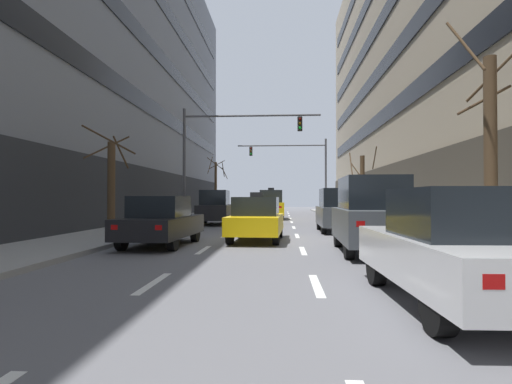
# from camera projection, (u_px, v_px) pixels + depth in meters

# --- Properties ---
(ground_plane) EXTENTS (120.00, 120.00, 0.00)m
(ground_plane) POSITION_uv_depth(u_px,v_px,m) (258.00, 240.00, 15.72)
(ground_plane) COLOR slate
(sidewalk_left) EXTENTS (3.46, 80.00, 0.14)m
(sidewalk_left) POSITION_uv_depth(u_px,v_px,m) (96.00, 238.00, 16.12)
(sidewalk_left) COLOR gray
(sidewalk_left) RESTS_ON ground
(sidewalk_right) EXTENTS (3.46, 80.00, 0.14)m
(sidewalk_right) POSITION_uv_depth(u_px,v_px,m) (429.00, 240.00, 15.33)
(sidewalk_right) COLOR gray
(sidewalk_right) RESTS_ON ground
(lane_stripe_l1_s2) EXTENTS (0.16, 2.00, 0.01)m
(lane_stripe_l1_s2) POSITION_uv_depth(u_px,v_px,m) (153.00, 283.00, 7.84)
(lane_stripe_l1_s2) COLOR silver
(lane_stripe_l1_s2) RESTS_ON ground
(lane_stripe_l1_s3) EXTENTS (0.16, 2.00, 0.01)m
(lane_stripe_l1_s3) POSITION_uv_depth(u_px,v_px,m) (203.00, 250.00, 12.83)
(lane_stripe_l1_s3) COLOR silver
(lane_stripe_l1_s3) RESTS_ON ground
(lane_stripe_l1_s4) EXTENTS (0.16, 2.00, 0.01)m
(lane_stripe_l1_s4) POSITION_uv_depth(u_px,v_px,m) (225.00, 235.00, 17.82)
(lane_stripe_l1_s4) COLOR silver
(lane_stripe_l1_s4) RESTS_ON ground
(lane_stripe_l1_s5) EXTENTS (0.16, 2.00, 0.01)m
(lane_stripe_l1_s5) POSITION_uv_depth(u_px,v_px,m) (238.00, 227.00, 22.81)
(lane_stripe_l1_s5) COLOR silver
(lane_stripe_l1_s5) RESTS_ON ground
(lane_stripe_l1_s6) EXTENTS (0.16, 2.00, 0.01)m
(lane_stripe_l1_s6) POSITION_uv_depth(u_px,v_px,m) (246.00, 222.00, 27.79)
(lane_stripe_l1_s6) COLOR silver
(lane_stripe_l1_s6) RESTS_ON ground
(lane_stripe_l1_s7) EXTENTS (0.16, 2.00, 0.01)m
(lane_stripe_l1_s7) POSITION_uv_depth(u_px,v_px,m) (251.00, 218.00, 32.78)
(lane_stripe_l1_s7) COLOR silver
(lane_stripe_l1_s7) RESTS_ON ground
(lane_stripe_l1_s8) EXTENTS (0.16, 2.00, 0.01)m
(lane_stripe_l1_s8) POSITION_uv_depth(u_px,v_px,m) (255.00, 216.00, 37.77)
(lane_stripe_l1_s8) COLOR silver
(lane_stripe_l1_s8) RESTS_ON ground
(lane_stripe_l1_s9) EXTENTS (0.16, 2.00, 0.01)m
(lane_stripe_l1_s9) POSITION_uv_depth(u_px,v_px,m) (259.00, 214.00, 42.76)
(lane_stripe_l1_s9) COLOR silver
(lane_stripe_l1_s9) RESTS_ON ground
(lane_stripe_l1_s10) EXTENTS (0.16, 2.00, 0.01)m
(lane_stripe_l1_s10) POSITION_uv_depth(u_px,v_px,m) (261.00, 212.00, 47.75)
(lane_stripe_l1_s10) COLOR silver
(lane_stripe_l1_s10) RESTS_ON ground
(lane_stripe_l2_s2) EXTENTS (0.16, 2.00, 0.01)m
(lane_stripe_l2_s2) POSITION_uv_depth(u_px,v_px,m) (316.00, 285.00, 7.65)
(lane_stripe_l2_s2) COLOR silver
(lane_stripe_l2_s2) RESTS_ON ground
(lane_stripe_l2_s3) EXTENTS (0.16, 2.00, 0.01)m
(lane_stripe_l2_s3) POSITION_uv_depth(u_px,v_px,m) (303.00, 251.00, 12.64)
(lane_stripe_l2_s3) COLOR silver
(lane_stripe_l2_s3) RESTS_ON ground
(lane_stripe_l2_s4) EXTENTS (0.16, 2.00, 0.01)m
(lane_stripe_l2_s4) POSITION_uv_depth(u_px,v_px,m) (297.00, 236.00, 17.63)
(lane_stripe_l2_s4) COLOR silver
(lane_stripe_l2_s4) RESTS_ON ground
(lane_stripe_l2_s5) EXTENTS (0.16, 2.00, 0.01)m
(lane_stripe_l2_s5) POSITION_uv_depth(u_px,v_px,m) (294.00, 227.00, 22.62)
(lane_stripe_l2_s5) COLOR silver
(lane_stripe_l2_s5) RESTS_ON ground
(lane_stripe_l2_s6) EXTENTS (0.16, 2.00, 0.01)m
(lane_stripe_l2_s6) POSITION_uv_depth(u_px,v_px,m) (292.00, 222.00, 27.61)
(lane_stripe_l2_s6) COLOR silver
(lane_stripe_l2_s6) RESTS_ON ground
(lane_stripe_l2_s7) EXTENTS (0.16, 2.00, 0.01)m
(lane_stripe_l2_s7) POSITION_uv_depth(u_px,v_px,m) (290.00, 218.00, 32.59)
(lane_stripe_l2_s7) COLOR silver
(lane_stripe_l2_s7) RESTS_ON ground
(lane_stripe_l2_s8) EXTENTS (0.16, 2.00, 0.01)m
(lane_stripe_l2_s8) POSITION_uv_depth(u_px,v_px,m) (289.00, 216.00, 37.58)
(lane_stripe_l2_s8) COLOR silver
(lane_stripe_l2_s8) RESTS_ON ground
(lane_stripe_l2_s9) EXTENTS (0.16, 2.00, 0.01)m
(lane_stripe_l2_s9) POSITION_uv_depth(u_px,v_px,m) (288.00, 214.00, 42.57)
(lane_stripe_l2_s9) COLOR silver
(lane_stripe_l2_s9) RESTS_ON ground
(lane_stripe_l2_s10) EXTENTS (0.16, 2.00, 0.01)m
(lane_stripe_l2_s10) POSITION_uv_depth(u_px,v_px,m) (288.00, 212.00, 47.56)
(lane_stripe_l2_s10) COLOR silver
(lane_stripe_l2_s10) RESTS_ON ground
(taxi_driving_0) EXTENTS (1.96, 4.54, 2.37)m
(taxi_driving_0) POSITION_uv_depth(u_px,v_px,m) (271.00, 205.00, 31.64)
(taxi_driving_0) COLOR black
(taxi_driving_0) RESTS_ON ground
(car_driving_1) EXTENTS (2.02, 4.48, 1.66)m
(car_driving_1) POSITION_uv_depth(u_px,v_px,m) (161.00, 221.00, 13.92)
(car_driving_1) COLOR black
(car_driving_1) RESTS_ON ground
(car_driving_2) EXTENTS (1.94, 4.32, 2.06)m
(car_driving_2) POSITION_uv_depth(u_px,v_px,m) (215.00, 207.00, 25.18)
(car_driving_2) COLOR black
(car_driving_2) RESTS_ON ground
(taxi_driving_3) EXTENTS (1.99, 4.42, 1.81)m
(taxi_driving_3) POSITION_uv_depth(u_px,v_px,m) (257.00, 219.00, 15.53)
(taxi_driving_3) COLOR black
(taxi_driving_3) RESTS_ON ground
(car_parked_0) EXTENTS (2.07, 4.69, 1.74)m
(car_parked_0) POSITION_uv_depth(u_px,v_px,m) (459.00, 248.00, 6.19)
(car_parked_0) COLOR black
(car_parked_0) RESTS_ON ground
(car_parked_1) EXTENTS (2.05, 4.62, 2.21)m
(car_parked_1) POSITION_uv_depth(u_px,v_px,m) (372.00, 215.00, 12.23)
(car_parked_1) COLOR black
(car_parked_1) RESTS_ON ground
(car_parked_2) EXTENTS (1.80, 4.24, 2.04)m
(car_parked_2) POSITION_uv_depth(u_px,v_px,m) (338.00, 210.00, 19.74)
(car_parked_2) COLOR black
(car_parked_2) RESTS_ON ground
(traffic_signal_0) EXTENTS (8.21, 0.35, 6.81)m
(traffic_signal_0) POSITION_uv_depth(u_px,v_px,m) (223.00, 144.00, 24.90)
(traffic_signal_0) COLOR #4C4C51
(traffic_signal_0) RESTS_ON sidewalk_left
(traffic_signal_1) EXTENTS (8.33, 0.35, 6.98)m
(traffic_signal_1) POSITION_uv_depth(u_px,v_px,m) (300.00, 163.00, 39.13)
(traffic_signal_1) COLOR #4C4C51
(traffic_signal_1) RESTS_ON sidewalk_right
(street_tree_0) EXTENTS (1.59, 1.57, 4.62)m
(street_tree_0) POSITION_uv_depth(u_px,v_px,m) (362.00, 187.00, 26.33)
(street_tree_0) COLOR #4C3823
(street_tree_0) RESTS_ON sidewalk_right
(street_tree_1) EXTENTS (1.96, 1.97, 5.78)m
(street_tree_1) POSITION_uv_depth(u_px,v_px,m) (216.00, 185.00, 43.08)
(street_tree_1) COLOR #4C3823
(street_tree_1) RESTS_ON sidewalk_left
(street_tree_2) EXTENTS (1.83, 1.84, 5.97)m
(street_tree_2) POSITION_uv_depth(u_px,v_px,m) (491.00, 150.00, 10.15)
(street_tree_2) COLOR #4C3823
(street_tree_2) RESTS_ON sidewalk_right
(street_tree_3) EXTENTS (2.55, 2.57, 4.20)m
(street_tree_3) POSITION_uv_depth(u_px,v_px,m) (111.00, 185.00, 16.75)
(street_tree_3) COLOR #4C3823
(street_tree_3) RESTS_ON sidewalk_left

